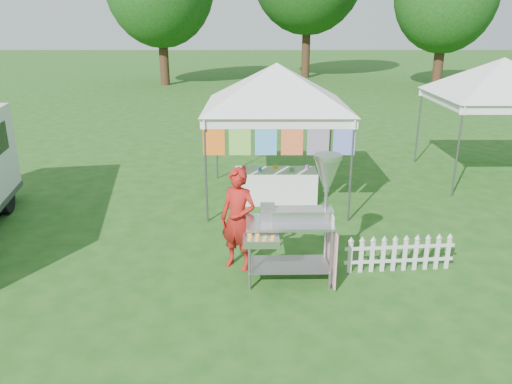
{
  "coord_description": "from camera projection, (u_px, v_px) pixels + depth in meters",
  "views": [
    {
      "loc": [
        -0.45,
        -7.25,
        3.88
      ],
      "look_at": [
        -0.44,
        0.71,
        1.1
      ],
      "focal_mm": 35.0,
      "sensor_mm": 36.0,
      "label": 1
    }
  ],
  "objects": [
    {
      "name": "display_table",
      "position": [
        275.0,
        186.0,
        11.07
      ],
      "size": [
        1.8,
        0.7,
        0.72
      ],
      "primitive_type": "cube",
      "color": "white",
      "rests_on": "ground"
    },
    {
      "name": "canopy_main",
      "position": [
        277.0,
        63.0,
        10.44
      ],
      "size": [
        4.24,
        4.24,
        3.45
      ],
      "color": "#59595E",
      "rests_on": "ground"
    },
    {
      "name": "ground",
      "position": [
        283.0,
        270.0,
        8.12
      ],
      "size": [
        120.0,
        120.0,
        0.0
      ],
      "primitive_type": "plane",
      "color": "#1C4C15",
      "rests_on": "ground"
    },
    {
      "name": "donut_cart",
      "position": [
        304.0,
        210.0,
        7.41
      ],
      "size": [
        1.45,
        1.01,
        2.01
      ],
      "rotation": [
        0.0,
        0.0,
        0.02
      ],
      "color": "gray",
      "rests_on": "ground"
    },
    {
      "name": "picket_fence",
      "position": [
        399.0,
        255.0,
        8.01
      ],
      "size": [
        1.8,
        0.18,
        0.56
      ],
      "rotation": [
        0.0,
        0.0,
        0.09
      ],
      "color": "silver",
      "rests_on": "ground"
    },
    {
      "name": "vendor",
      "position": [
        238.0,
        219.0,
        7.96
      ],
      "size": [
        0.73,
        0.64,
        1.69
      ],
      "primitive_type": "imported",
      "rotation": [
        0.0,
        0.0,
        -0.48
      ],
      "color": "#A11813",
      "rests_on": "ground"
    },
    {
      "name": "canopy_right",
      "position": [
        505.0,
        58.0,
        11.86
      ],
      "size": [
        4.24,
        4.24,
        3.45
      ],
      "color": "#59595E",
      "rests_on": "ground"
    }
  ]
}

